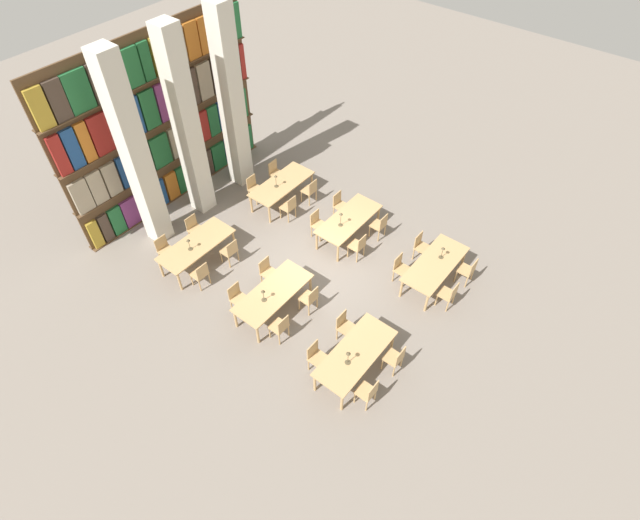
{
  "coord_description": "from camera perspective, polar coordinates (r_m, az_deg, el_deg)",
  "views": [
    {
      "loc": [
        -7.46,
        -6.24,
        11.02
      ],
      "look_at": [
        0.0,
        -0.29,
        0.66
      ],
      "focal_mm": 28.0,
      "sensor_mm": 36.0,
      "label": 1
    }
  ],
  "objects": [
    {
      "name": "ground_plane",
      "position": [
        14.7,
        -0.87,
        -1.24
      ],
      "size": [
        40.0,
        40.0,
        0.0
      ],
      "primitive_type": "plane",
      "color": "gray"
    },
    {
      "name": "bookshelf_bank",
      "position": [
        16.42,
        -17.42,
        14.7
      ],
      "size": [
        7.11,
        0.35,
        5.5
      ],
      "color": "brown",
      "rests_on": "ground_plane"
    },
    {
      "name": "pillar_left",
      "position": [
        14.68,
        -20.34,
        11.08
      ],
      "size": [
        0.59,
        0.59,
        6.0
      ],
      "color": "silver",
      "rests_on": "ground_plane"
    },
    {
      "name": "pillar_center",
      "position": [
        15.46,
        -15.0,
        14.46
      ],
      "size": [
        0.59,
        0.59,
        6.0
      ],
      "color": "silver",
      "rests_on": "ground_plane"
    },
    {
      "name": "pillar_right",
      "position": [
        16.41,
        -10.1,
        17.37
      ],
      "size": [
        0.59,
        0.59,
        6.0
      ],
      "color": "silver",
      "rests_on": "ground_plane"
    },
    {
      "name": "reading_table_0",
      "position": [
        12.23,
        4.08,
        -10.68
      ],
      "size": [
        2.29,
        0.96,
        0.74
      ],
      "color": "tan",
      "rests_on": "ground_plane"
    },
    {
      "name": "chair_0",
      "position": [
        11.95,
        5.51,
        -14.81
      ],
      "size": [
        0.42,
        0.4,
        0.9
      ],
      "color": "tan",
      "rests_on": "ground_plane"
    },
    {
      "name": "chair_1",
      "position": [
        12.38,
        -0.41,
        -10.96
      ],
      "size": [
        0.42,
        0.4,
        0.9
      ],
      "rotation": [
        0.0,
        0.0,
        3.14
      ],
      "color": "tan",
      "rests_on": "ground_plane"
    },
    {
      "name": "chair_2",
      "position": [
        12.48,
        8.6,
        -11.04
      ],
      "size": [
        0.42,
        0.4,
        0.9
      ],
      "color": "tan",
      "rests_on": "ground_plane"
    },
    {
      "name": "chair_3",
      "position": [
        12.89,
        2.85,
        -7.52
      ],
      "size": [
        0.42,
        0.4,
        0.9
      ],
      "rotation": [
        0.0,
        0.0,
        3.14
      ],
      "color": "tan",
      "rests_on": "ground_plane"
    },
    {
      "name": "desk_lamp_0",
      "position": [
        11.76,
        3.24,
        -10.86
      ],
      "size": [
        0.14,
        0.14,
        0.45
      ],
      "color": "brown",
      "rests_on": "reading_table_0"
    },
    {
      "name": "reading_table_1",
      "position": [
        14.32,
        13.04,
        -0.55
      ],
      "size": [
        2.29,
        0.96,
        0.74
      ],
      "color": "tan",
      "rests_on": "ground_plane"
    },
    {
      "name": "chair_4",
      "position": [
        13.94,
        14.51,
        -3.8
      ],
      "size": [
        0.42,
        0.4,
        0.9
      ],
      "color": "tan",
      "rests_on": "ground_plane"
    },
    {
      "name": "chair_5",
      "position": [
        14.3,
        9.21,
        -0.89
      ],
      "size": [
        0.42,
        0.4,
        0.9
      ],
      "rotation": [
        0.0,
        0.0,
        3.14
      ],
      "color": "tan",
      "rests_on": "ground_plane"
    },
    {
      "name": "chair_6",
      "position": [
        14.66,
        16.55,
        -1.13
      ],
      "size": [
        0.42,
        0.4,
        0.9
      ],
      "color": "tan",
      "rests_on": "ground_plane"
    },
    {
      "name": "chair_7",
      "position": [
        15.0,
        11.46,
        1.58
      ],
      "size": [
        0.42,
        0.4,
        0.9
      ],
      "rotation": [
        0.0,
        0.0,
        3.14
      ],
      "color": "tan",
      "rests_on": "ground_plane"
    },
    {
      "name": "desk_lamp_1",
      "position": [
        14.26,
        13.84,
        1.05
      ],
      "size": [
        0.14,
        0.14,
        0.42
      ],
      "color": "brown",
      "rests_on": "reading_table_1"
    },
    {
      "name": "reading_table_2",
      "position": [
        13.34,
        -5.37,
        -3.85
      ],
      "size": [
        2.29,
        0.96,
        0.74
      ],
      "color": "tan",
      "rests_on": "ground_plane"
    },
    {
      "name": "chair_8",
      "position": [
        12.9,
        -4.56,
        -7.61
      ],
      "size": [
        0.42,
        0.4,
        0.9
      ],
      "color": "tan",
      "rests_on": "ground_plane"
    },
    {
      "name": "chair_9",
      "position": [
        13.61,
        -9.38,
        -4.23
      ],
      "size": [
        0.42,
        0.4,
        0.9
      ],
      "rotation": [
        0.0,
        0.0,
        3.14
      ],
      "color": "tan",
      "rests_on": "ground_plane"
    },
    {
      "name": "chair_10",
      "position": [
        13.42,
        -1.17,
        -4.38
      ],
      "size": [
        0.42,
        0.4,
        0.9
      ],
      "color": "tan",
      "rests_on": "ground_plane"
    },
    {
      "name": "chair_11",
      "position": [
        14.1,
        -5.98,
        -1.31
      ],
      "size": [
        0.42,
        0.4,
        0.9
      ],
      "rotation": [
        0.0,
        0.0,
        3.14
      ],
      "color": "tan",
      "rests_on": "ground_plane"
    },
    {
      "name": "desk_lamp_2",
      "position": [
        12.93,
        -6.51,
        -3.82
      ],
      "size": [
        0.14,
        0.14,
        0.41
      ],
      "color": "brown",
      "rests_on": "reading_table_2"
    },
    {
      "name": "reading_table_3",
      "position": [
        15.27,
        3.31,
        4.58
      ],
      "size": [
        2.29,
        0.96,
        0.74
      ],
      "color": "tan",
      "rests_on": "ground_plane"
    },
    {
      "name": "chair_12",
      "position": [
        14.76,
        4.38,
        1.64
      ],
      "size": [
        0.42,
        0.4,
        0.9
      ],
      "color": "tan",
      "rests_on": "ground_plane"
    },
    {
      "name": "chair_13",
      "position": [
        15.4,
        -0.26,
        4.2
      ],
      "size": [
        0.42,
        0.4,
        0.9
      ],
      "rotation": [
        0.0,
        0.0,
        3.14
      ],
      "color": "tan",
      "rests_on": "ground_plane"
    },
    {
      "name": "chair_14",
      "position": [
        15.46,
        6.83,
        3.99
      ],
      "size": [
        0.42,
        0.4,
        0.9
      ],
      "color": "tan",
      "rests_on": "ground_plane"
    },
    {
      "name": "chair_15",
      "position": [
        16.07,
        2.29,
        6.36
      ],
      "size": [
        0.42,
        0.4,
        0.9
      ],
      "rotation": [
        0.0,
        0.0,
        3.14
      ],
      "color": "tan",
      "rests_on": "ground_plane"
    },
    {
      "name": "desk_lamp_3",
      "position": [
        14.77,
        2.4,
        4.95
      ],
      "size": [
        0.14,
        0.14,
        0.5
      ],
      "color": "brown",
      "rests_on": "reading_table_3"
    },
    {
      "name": "reading_table_4",
      "position": [
        14.9,
        -13.94,
        1.58
      ],
      "size": [
        2.29,
        0.96,
        0.74
      ],
      "color": "tan",
      "rests_on": "ground_plane"
    },
    {
      "name": "chair_16",
      "position": [
        14.36,
        -13.5,
        -1.56
      ],
      "size": [
        0.42,
        0.4,
        0.9
      ],
      "color": "tan",
      "rests_on": "ground_plane"
    },
    {
      "name": "chair_17",
      "position": [
        15.3,
        -17.29,
        1.17
      ],
      "size": [
        0.42,
        0.4,
        0.9
      ],
      "rotation": [
        0.0,
        0.0,
        3.14
      ],
      "color": "tan",
      "rests_on": "ground_plane"
    },
    {
      "name": "chair_18",
      "position": [
        14.8,
        -10.25,
        1.04
      ],
      "size": [
        0.42,
        0.4,
        0.9
      ],
      "color": "tan",
      "rests_on": "ground_plane"
    },
    {
      "name": "chair_19",
      "position": [
        15.72,
        -14.13,
        3.54
      ],
      "size": [
        0.42,
        0.4,
        0.9
      ],
      "rotation": [
        0.0,
        0.0,
        3.14
      ],
      "color": "tan",
      "rests_on": "ground_plane"
    },
    {
      "name": "desk_lamp_4",
      "position": [
        14.56,
        -14.78,
        1.94
      ],
      "size": [
        0.14,
        0.14,
        0.4
      ],
      "color": "brown",
      "rests_on": "reading_table_4"
    },
    {
      "name": "reading_table_5",
      "position": [
        16.59,
        -4.4,
        8.57
      ],
      "size": [
        2.29,
        0.96,
        0.74
      ],
      "color": "tan",
      "rests_on": "ground_plane"
    },
    {
      "name": "chair_20",
      "position": [
        16.0,
        -3.55,
        6.09
      ],
      "size": [
        0.42,
        0.4,
        0.9
      ],
      "color": "tan",
      "rests_on": "ground_plane"
    },
    {
      "name": "chair_21",
      "position": [
        16.85,
        -7.52,
        8.19
      ],
      "size": [
        0.42,
        0.4,
        0.9
      ],
      "rotation": [
        0.0,
        0.0,
        3.14
      ],
      "color": "tan",
      "rests_on": "ground_plane"
    },
    {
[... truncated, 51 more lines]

